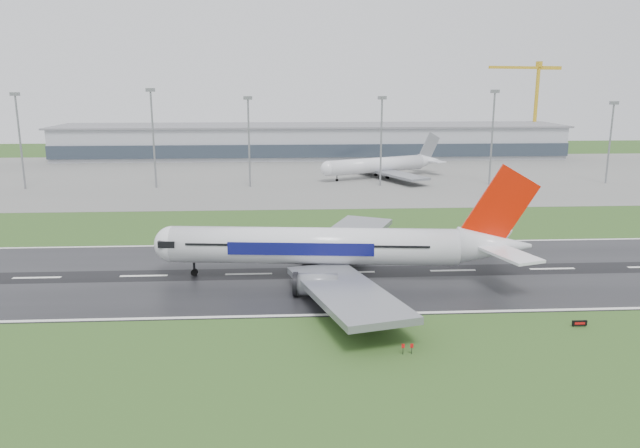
{
  "coord_description": "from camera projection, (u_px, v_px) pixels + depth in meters",
  "views": [
    {
      "loc": [
        -12.56,
        -112.49,
        36.4
      ],
      "look_at": [
        -5.53,
        12.0,
        7.0
      ],
      "focal_mm": 34.12,
      "sensor_mm": 36.0,
      "label": 1
    }
  ],
  "objects": [
    {
      "name": "floodmast_5",
      "position": [
        610.0,
        145.0,
        217.99
      ],
      "size": [
        0.64,
        0.64,
        28.25
      ],
      "primitive_type": "cylinder",
      "color": "gray",
      "rests_on": "ground"
    },
    {
      "name": "floodmast_3",
      "position": [
        381.0,
        143.0,
        213.23
      ],
      "size": [
        0.64,
        0.64,
        30.15
      ],
      "primitive_type": "cylinder",
      "color": "gray",
      "rests_on": "ground"
    },
    {
      "name": "floodmast_1",
      "position": [
        153.0,
        141.0,
        208.59
      ],
      "size": [
        0.64,
        0.64,
        32.87
      ],
      "primitive_type": "cylinder",
      "color": "gray",
      "rests_on": "ground"
    },
    {
      "name": "floodmast_0",
      "position": [
        20.0,
        143.0,
        206.28
      ],
      "size": [
        0.64,
        0.64,
        31.56
      ],
      "primitive_type": "cylinder",
      "color": "gray",
      "rests_on": "ground"
    },
    {
      "name": "ground",
      "position": [
        352.0,
        273.0,
        118.36
      ],
      "size": [
        520.0,
        520.0,
        0.0
      ],
      "primitive_type": "plane",
      "color": "#294A1B",
      "rests_on": "ground"
    },
    {
      "name": "floodmast_4",
      "position": [
        492.0,
        140.0,
        215.16
      ],
      "size": [
        0.64,
        0.64,
        32.28
      ],
      "primitive_type": "cylinder",
      "color": "gray",
      "rests_on": "ground"
    },
    {
      "name": "terminal",
      "position": [
        311.0,
        142.0,
        296.42
      ],
      "size": [
        240.0,
        36.0,
        15.0
      ],
      "primitive_type": "cube",
      "color": "#979AA2",
      "rests_on": "ground"
    },
    {
      "name": "parked_airliner",
      "position": [
        381.0,
        157.0,
        232.54
      ],
      "size": [
        70.39,
        68.52,
        15.93
      ],
      "primitive_type": null,
      "rotation": [
        0.0,
        0.0,
        0.42
      ],
      "color": "silver",
      "rests_on": "apron"
    },
    {
      "name": "runway",
      "position": [
        352.0,
        272.0,
        118.35
      ],
      "size": [
        400.0,
        45.0,
        0.1
      ],
      "primitive_type": "cube",
      "color": "black",
      "rests_on": "ground"
    },
    {
      "name": "main_airliner",
      "position": [
        341.0,
        224.0,
        112.83
      ],
      "size": [
        76.84,
        73.84,
        20.8
      ],
      "primitive_type": null,
      "rotation": [
        0.0,
        0.0,
        -0.1
      ],
      "color": "silver",
      "rests_on": "runway"
    },
    {
      "name": "tower_crane",
      "position": [
        536.0,
        108.0,
        313.86
      ],
      "size": [
        44.36,
        19.43,
        45.92
      ],
      "primitive_type": null,
      "rotation": [
        0.0,
        0.0,
        0.37
      ],
      "color": "gold",
      "rests_on": "ground"
    },
    {
      "name": "runway_sign",
      "position": [
        579.0,
        324.0,
        92.19
      ],
      "size": [
        2.29,
        0.86,
        1.04
      ],
      "primitive_type": null,
      "rotation": [
        0.0,
        0.0,
        0.27
      ],
      "color": "black",
      "rests_on": "ground"
    },
    {
      "name": "apron",
      "position": [
        318.0,
        175.0,
        239.82
      ],
      "size": [
        400.0,
        130.0,
        0.08
      ],
      "primitive_type": "cube",
      "color": "slate",
      "rests_on": "ground"
    },
    {
      "name": "floodmast_2",
      "position": [
        249.0,
        144.0,
        210.69
      ],
      "size": [
        0.64,
        0.64,
        30.18
      ],
      "primitive_type": "cylinder",
      "color": "gray",
      "rests_on": "ground"
    }
  ]
}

